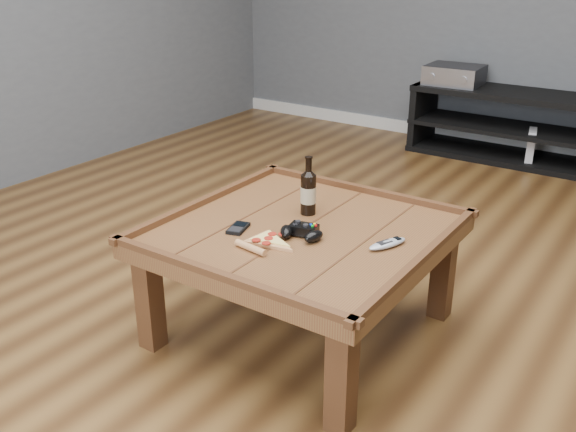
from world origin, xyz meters
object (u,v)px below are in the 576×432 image
Objects in this scene: game_console at (530,149)px; beer_bottle at (308,191)px; media_console at (510,126)px; av_receiver at (454,75)px; coffee_table at (303,243)px; remote_control at (387,244)px; pizza_slice at (266,242)px; game_controller at (301,232)px; smartphone at (238,228)px.

beer_bottle is at bearing -108.34° from game_console.
av_receiver is at bearing -179.35° from media_console.
beer_bottle is at bearing -91.42° from media_console.
av_receiver reaches higher than coffee_table.
remote_control is at bearing -14.20° from beer_bottle.
media_console is at bearing 119.93° from remote_control.
pizza_slice is at bearing -84.26° from av_receiver.
pizza_slice is at bearing -100.94° from coffee_table.
coffee_table is 0.22m from beer_bottle.
game_controller is 0.32m from remote_control.
game_controller is 0.14m from pizza_slice.
pizza_slice is 1.02× the size of game_console.
av_receiver is at bearing 99.31° from coffee_table.
beer_bottle reaches higher than coffee_table.
remote_control is at bearing -99.47° from game_console.
media_console is at bearing 90.00° from coffee_table.
smartphone is at bearing -110.45° from game_console.
remote_control is at bearing 6.34° from coffee_table.
pizza_slice is at bearing -133.68° from game_controller.
coffee_table is 3.97× the size of game_console.
av_receiver is (-0.41, 2.93, 0.11)m from pizza_slice.
pizza_slice is at bearing -30.19° from smartphone.
coffee_table is 0.25m from smartphone.
pizza_slice is at bearing -107.17° from game_console.
beer_bottle is at bearing -171.37° from remote_control.
beer_bottle is 0.90× the size of pizza_slice.
game_controller is at bearing -89.20° from media_console.
media_console is 2.95m from pizza_slice.
game_controller reaches higher than remote_control.
beer_bottle is at bearing 114.93° from coffee_table.
beer_bottle is 0.59× the size of av_receiver.
beer_bottle reaches higher than av_receiver.
beer_bottle is (-0.06, -2.61, 0.30)m from media_console.
game_console is (0.37, 2.84, -0.34)m from smartphone.
remote_control reaches higher than game_console.
av_receiver is at bearing 129.05° from remote_control.
game_console is at bearing 76.11° from game_controller.
media_console is at bearing 79.76° from game_controller.
pizza_slice is 2.96m from av_receiver.
media_console is 5.85× the size of beer_bottle.
pizza_slice is 1.54× the size of remote_control.
smartphone is 0.57m from remote_control.
av_receiver reaches higher than game_controller.
pizza_slice is 2.91m from game_console.
beer_bottle is 0.34m from pizza_slice.
remote_control is (0.37, 0.23, 0.00)m from pizza_slice.
game_console is at bearing 93.51° from pizza_slice.
smartphone is at bearing -138.24° from remote_control.
pizza_slice is at bearing -85.04° from beer_bottle.
game_console is at bearing 86.24° from coffee_table.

